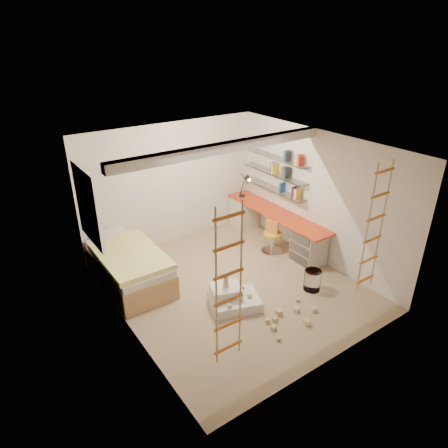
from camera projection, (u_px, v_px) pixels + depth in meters
floor at (233, 286)px, 7.31m from camera, size 4.50×4.50×0.00m
ceiling_beam at (224, 148)px, 6.43m from camera, size 4.00×0.18×0.16m
window_frame at (88, 206)px, 6.73m from camera, size 0.06×1.15×1.35m
window_blind at (90, 206)px, 6.75m from camera, size 0.02×1.00×1.20m
rope_ladder_left at (229, 287)px, 4.66m from camera, size 0.41×0.04×2.13m
rope_ladder_right at (374, 229)px, 6.04m from camera, size 0.41×0.04×2.13m
waste_bin at (312, 280)px, 7.15m from camera, size 0.31×0.31×0.38m
desk at (274, 226)px, 8.65m from camera, size 0.56×2.80×0.75m
shelves at (274, 173)px, 8.45m from camera, size 0.25×1.80×0.71m
bed at (129, 266)px, 7.31m from camera, size 1.02×2.00×0.69m
task_lamp at (247, 182)px, 9.01m from camera, size 0.14×0.36×0.57m
swivel_chair at (272, 241)px, 8.32m from camera, size 0.51×0.51×0.73m
play_platform at (232, 298)px, 6.74m from camera, size 0.97×0.86×0.36m
toy_blocks at (265, 305)px, 6.53m from camera, size 1.30×1.27×0.63m
books at (275, 167)px, 8.38m from camera, size 0.14×0.58×0.92m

